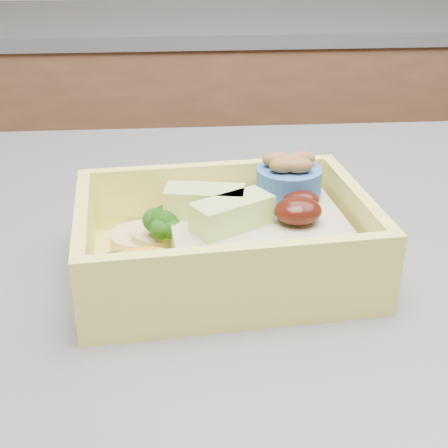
{
  "coord_description": "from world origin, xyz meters",
  "views": [
    {
      "loc": [
        -0.24,
        -0.41,
        1.15
      ],
      "look_at": [
        -0.21,
        -0.02,
        0.96
      ],
      "focal_mm": 50.0,
      "sensor_mm": 36.0,
      "label": 1
    }
  ],
  "objects": [
    {
      "name": "back_cabinets",
      "position": [
        0.0,
        1.23,
        0.89
      ],
      "size": [
        3.2,
        0.62,
        2.3
      ],
      "color": "brown",
      "rests_on": "ground"
    },
    {
      "name": "bento_box",
      "position": [
        -0.2,
        -0.02,
        0.95
      ],
      "size": [
        0.21,
        0.16,
        0.07
      ],
      "rotation": [
        0.0,
        0.0,
        0.09
      ],
      "color": "#FAF067",
      "rests_on": "island"
    }
  ]
}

